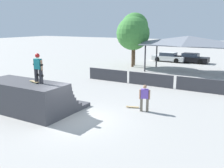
# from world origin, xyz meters

# --- Properties ---
(ground_plane) EXTENTS (160.00, 160.00, 0.00)m
(ground_plane) POSITION_xyz_m (0.00, 0.00, 0.00)
(ground_plane) COLOR #A3A09B
(quarter_pipe_ramp) EXTENTS (5.13, 3.84, 1.78)m
(quarter_pipe_ramp) POSITION_xyz_m (-3.23, -0.16, 0.79)
(quarter_pipe_ramp) COLOR #424247
(quarter_pipe_ramp) RESTS_ON ground
(skater_on_deck) EXTENTS (0.70, 0.25, 1.65)m
(skater_on_deck) POSITION_xyz_m (-2.23, -0.28, 2.73)
(skater_on_deck) COLOR #2D2D33
(skater_on_deck) RESTS_ON quarter_pipe_ramp
(skateboard_on_deck) EXTENTS (0.85, 0.42, 0.09)m
(skateboard_on_deck) POSITION_xyz_m (-2.59, -0.27, 1.84)
(skateboard_on_deck) COLOR green
(skateboard_on_deck) RESTS_ON quarter_pipe_ramp
(bystander_walking) EXTENTS (0.63, 0.34, 1.59)m
(bystander_walking) POSITION_xyz_m (2.64, 3.05, 0.88)
(bystander_walking) COLOR #6B6051
(bystander_walking) RESTS_ON ground
(skateboard_on_ground) EXTENTS (0.80, 0.45, 0.09)m
(skateboard_on_ground) POSITION_xyz_m (1.76, 3.28, 0.06)
(skateboard_on_ground) COLOR silver
(skateboard_on_ground) RESTS_ON ground
(barrier_fence) EXTENTS (12.00, 0.12, 1.05)m
(barrier_fence) POSITION_xyz_m (0.65, 9.13, 0.53)
(barrier_fence) COLOR #3D3D42
(barrier_fence) RESTS_ON ground
(pavilion_shelter) EXTENTS (9.57, 4.25, 3.84)m
(pavilion_shelter) POSITION_xyz_m (1.76, 16.94, 3.31)
(pavilion_shelter) COLOR #2D2D33
(pavilion_shelter) RESTS_ON ground
(tree_beside_pavilion) EXTENTS (3.27, 3.27, 6.40)m
(tree_beside_pavilion) POSITION_xyz_m (-5.11, 18.40, 4.74)
(tree_beside_pavilion) COLOR brown
(tree_beside_pavilion) RESTS_ON ground
(tree_far_back) EXTENTS (3.90, 3.90, 5.93)m
(tree_far_back) POSITION_xyz_m (-4.77, 17.25, 3.97)
(tree_far_back) COLOR brown
(tree_far_back) RESTS_ON ground
(parked_car_white) EXTENTS (4.58, 2.06, 1.27)m
(parked_car_white) POSITION_xyz_m (-2.34, 23.84, 0.60)
(parked_car_white) COLOR silver
(parked_car_white) RESTS_ON ground
(parked_car_black) EXTENTS (4.53, 1.91, 1.27)m
(parked_car_black) POSITION_xyz_m (0.58, 24.24, 0.60)
(parked_car_black) COLOR black
(parked_car_black) RESTS_ON ground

